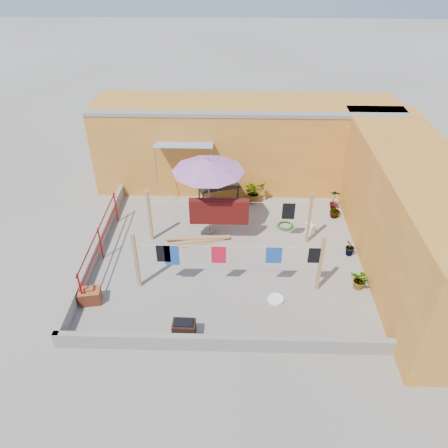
{
  "coord_description": "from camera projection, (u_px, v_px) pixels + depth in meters",
  "views": [
    {
      "loc": [
        0.15,
        -10.5,
        8.53
      ],
      "look_at": [
        -0.15,
        0.3,
        0.99
      ],
      "focal_mm": 35.0,
      "sensor_mm": 36.0,
      "label": 1
    }
  ],
  "objects": [
    {
      "name": "clothesline_rig",
      "position": [
        221.0,
        217.0,
        13.32
      ],
      "size": [
        5.09,
        2.35,
        1.8
      ],
      "color": "tan",
      "rests_on": "ground"
    },
    {
      "name": "parapet_left",
      "position": [
        97.0,
        248.0,
        13.46
      ],
      "size": [
        0.16,
        7.3,
        0.44
      ],
      "primitive_type": "cube",
      "color": "gray",
      "rests_on": "ground"
    },
    {
      "name": "ground",
      "position": [
        229.0,
        256.0,
        13.49
      ],
      "size": [
        80.0,
        80.0,
        0.0
      ],
      "primitive_type": "plane",
      "color": "#9E998E",
      "rests_on": "ground"
    },
    {
      "name": "water_jug_a",
      "position": [
        311.0,
        230.0,
        14.34
      ],
      "size": [
        0.24,
        0.24,
        0.38
      ],
      "color": "white",
      "rests_on": "ground"
    },
    {
      "name": "parapet_front",
      "position": [
        226.0,
        343.0,
        10.43
      ],
      "size": [
        8.3,
        0.16,
        0.44
      ],
      "primitive_type": "cube",
      "color": "gray",
      "rests_on": "ground"
    },
    {
      "name": "plant_right_b",
      "position": [
        350.0,
        247.0,
        13.33
      ],
      "size": [
        0.44,
        0.45,
        0.64
      ],
      "primitive_type": "imported",
      "rotation": [
        0.0,
        0.0,
        4.04
      ],
      "color": "#225317",
      "rests_on": "ground"
    },
    {
      "name": "plant_back_a",
      "position": [
        254.0,
        192.0,
        15.85
      ],
      "size": [
        0.98,
        0.94,
        0.84
      ],
      "primitive_type": "imported",
      "rotation": [
        0.0,
        0.0,
        0.5
      ],
      "color": "#225317",
      "rests_on": "ground"
    },
    {
      "name": "wall_right",
      "position": [
        411.0,
        215.0,
        12.46
      ],
      "size": [
        2.4,
        9.0,
        3.2
      ],
      "primitive_type": "cube",
      "color": "orange",
      "rests_on": "ground"
    },
    {
      "name": "wall_back",
      "position": [
        244.0,
        144.0,
        16.4
      ],
      "size": [
        11.0,
        3.27,
        3.21
      ],
      "color": "orange",
      "rests_on": "ground"
    },
    {
      "name": "lumber_pile",
      "position": [
        195.0,
        241.0,
        13.99
      ],
      "size": [
        2.2,
        0.81,
        0.13
      ],
      "color": "tan",
      "rests_on": "ground"
    },
    {
      "name": "red_railing",
      "position": [
        100.0,
        239.0,
        13.0
      ],
      "size": [
        0.05,
        4.2,
        1.1
      ],
      "color": "maroon",
      "rests_on": "ground"
    },
    {
      "name": "brazier",
      "position": [
        184.0,
        329.0,
        10.75
      ],
      "size": [
        0.57,
        0.39,
        0.51
      ],
      "color": "black",
      "rests_on": "ground"
    },
    {
      "name": "brick_stack",
      "position": [
        90.0,
        296.0,
        11.75
      ],
      "size": [
        0.62,
        0.49,
        0.49
      ],
      "color": "#AA4727",
      "rests_on": "ground"
    },
    {
      "name": "plant_back_b",
      "position": [
        335.0,
        210.0,
        15.08
      ],
      "size": [
        0.36,
        0.36,
        0.61
      ],
      "primitive_type": "imported",
      "rotation": [
        0.0,
        0.0,
        1.53
      ],
      "color": "#225317",
      "rests_on": "ground"
    },
    {
      "name": "green_hose",
      "position": [
        285.0,
        226.0,
        14.75
      ],
      "size": [
        0.57,
        0.57,
        0.08
      ],
      "color": "#1D7119",
      "rests_on": "ground"
    },
    {
      "name": "plant_right_c",
      "position": [
        360.0,
        280.0,
        12.14
      ],
      "size": [
        0.7,
        0.7,
        0.59
      ],
      "primitive_type": "imported",
      "rotation": [
        0.0,
        0.0,
        5.44
      ],
      "color": "#225317",
      "rests_on": "ground"
    },
    {
      "name": "outdoor_table",
      "position": [
        218.0,
        186.0,
        15.76
      ],
      "size": [
        1.64,
        1.18,
        0.7
      ],
      "color": "black",
      "rests_on": "ground"
    },
    {
      "name": "patio_umbrella",
      "position": [
        208.0,
        166.0,
        13.18
      ],
      "size": [
        2.81,
        2.81,
        2.7
      ],
      "color": "gray",
      "rests_on": "ground"
    },
    {
      "name": "plant_right_a",
      "position": [
        334.0,
        199.0,
        15.48
      ],
      "size": [
        0.48,
        0.39,
        0.79
      ],
      "primitive_type": "imported",
      "rotation": [
        0.0,
        0.0,
        2.85
      ],
      "color": "#225317",
      "rests_on": "ground"
    },
    {
      "name": "white_basin",
      "position": [
        276.0,
        299.0,
        11.89
      ],
      "size": [
        0.45,
        0.45,
        0.08
      ],
      "color": "white",
      "rests_on": "ground"
    },
    {
      "name": "water_jug_b",
      "position": [
        308.0,
        226.0,
        14.52
      ],
      "size": [
        0.21,
        0.21,
        0.34
      ],
      "color": "white",
      "rests_on": "ground"
    }
  ]
}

